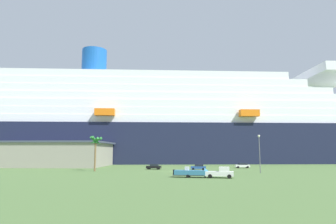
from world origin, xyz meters
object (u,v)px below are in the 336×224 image
(small_boat_on_trailer, at_px, (194,173))
(palm_tree, at_px, (96,143))
(parked_car_black_coupe, at_px, (154,167))
(parked_car_blue_suv, at_px, (199,167))
(street_lamp, at_px, (259,149))
(parked_car_red_hatchback, at_px, (66,165))
(pickup_truck, at_px, (221,173))
(parked_car_white_van, at_px, (242,165))
(cruise_ship, at_px, (178,127))

(small_boat_on_trailer, distance_m, palm_tree, 32.18)
(parked_car_black_coupe, bearing_deg, parked_car_blue_suv, -10.02)
(street_lamp, bearing_deg, parked_car_red_hatchback, 158.78)
(palm_tree, xyz_separation_m, parked_car_blue_suv, (28.62, 5.64, -6.80))
(pickup_truck, xyz_separation_m, parked_car_blue_suv, (-1.95, 25.46, -0.21))
(pickup_truck, relative_size, street_lamp, 0.63)
(parked_car_red_hatchback, bearing_deg, parked_car_white_van, 0.34)
(small_boat_on_trailer, bearing_deg, parked_car_blue_suv, 82.21)
(small_boat_on_trailer, relative_size, street_lamp, 0.94)
(parked_car_black_coupe, distance_m, parked_car_red_hatchback, 29.56)
(parked_car_white_van, bearing_deg, cruise_ship, 115.95)
(small_boat_on_trailer, relative_size, parked_car_black_coupe, 1.92)
(cruise_ship, distance_m, small_boat_on_trailer, 76.17)
(parked_car_blue_suv, height_order, parked_car_black_coupe, same)
(street_lamp, bearing_deg, pickup_truck, -132.78)
(parked_car_black_coupe, height_order, parked_car_red_hatchback, same)
(palm_tree, bearing_deg, parked_car_blue_suv, 11.14)
(small_boat_on_trailer, relative_size, palm_tree, 0.93)
(street_lamp, bearing_deg, parked_car_white_van, 87.17)
(parked_car_white_van, height_order, parked_car_red_hatchback, same)
(cruise_ship, bearing_deg, small_boat_on_trailer, -88.86)
(palm_tree, xyz_separation_m, street_lamp, (42.52, -6.91, -1.67))
(cruise_ship, relative_size, parked_car_black_coupe, 66.30)
(parked_car_white_van, bearing_deg, parked_car_red_hatchback, -179.66)
(parked_car_blue_suv, height_order, parked_car_red_hatchback, same)
(parked_car_black_coupe, bearing_deg, cruise_ship, 80.22)
(cruise_ship, relative_size, parked_car_red_hatchback, 68.81)
(parked_car_white_van, relative_size, parked_car_red_hatchback, 1.04)
(cruise_ship, relative_size, parked_car_blue_suv, 66.87)
(pickup_truck, bearing_deg, palm_tree, 147.05)
(parked_car_white_van, bearing_deg, small_boat_on_trailer, -118.45)
(parked_car_blue_suv, bearing_deg, palm_tree, -168.86)
(parked_car_black_coupe, bearing_deg, small_boat_on_trailer, -70.00)
(cruise_ship, bearing_deg, street_lamp, -73.37)
(palm_tree, distance_m, parked_car_white_van, 46.63)
(cruise_ship, distance_m, parked_car_blue_suv, 52.79)
(pickup_truck, height_order, palm_tree, palm_tree)
(pickup_truck, distance_m, parked_car_blue_suv, 25.53)
(parked_car_red_hatchback, bearing_deg, pickup_truck, -38.27)
(cruise_ship, bearing_deg, parked_car_red_hatchback, -132.06)
(small_boat_on_trailer, distance_m, parked_car_blue_suv, 24.62)
(parked_car_blue_suv, bearing_deg, cruise_ship, 95.49)
(parked_car_blue_suv, xyz_separation_m, parked_car_white_van, (14.98, 9.42, 0.00))
(parked_car_white_van, xyz_separation_m, parked_car_black_coupe, (-28.04, -7.12, -0.00))
(pickup_truck, xyz_separation_m, street_lamp, (11.94, 12.91, 4.92))
(parked_car_black_coupe, bearing_deg, parked_car_red_hatchback, 166.74)
(small_boat_on_trailer, bearing_deg, parked_car_black_coupe, 110.00)
(pickup_truck, distance_m, palm_tree, 37.03)
(cruise_ship, distance_m, parked_car_red_hatchback, 57.49)
(small_boat_on_trailer, height_order, street_lamp, street_lamp)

